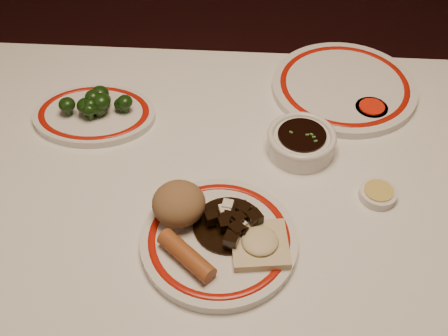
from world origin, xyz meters
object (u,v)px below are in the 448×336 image
dining_table (246,242)px  broccoli_pile (96,103)px  spring_roll (186,255)px  rice_mound (179,203)px  fried_wonton (260,244)px  stirfry_heap (233,222)px  soy_bowl (301,143)px  main_plate (219,240)px  broccoli_plate (94,114)px

dining_table → broccoli_pile: size_ratio=8.58×
spring_roll → rice_mound: bearing=55.2°
fried_wonton → stirfry_heap: size_ratio=0.85×
dining_table → fried_wonton: size_ratio=12.35×
broccoli_pile → spring_roll: bearing=-57.7°
fried_wonton → soy_bowl: same height
fried_wonton → broccoli_pile: 0.44m
fried_wonton → dining_table: bearing=104.0°
main_plate → spring_roll: bearing=-134.6°
dining_table → broccoli_pile: (-0.30, 0.21, 0.13)m
dining_table → rice_mound: bearing=-163.1°
spring_roll → dining_table: bearing=5.1°
dining_table → rice_mound: size_ratio=13.98×
dining_table → main_plate: size_ratio=3.70×
rice_mound → fried_wonton: (0.13, -0.05, -0.02)m
dining_table → fried_wonton: bearing=-76.0°
soy_bowl → rice_mound: bearing=-138.2°
dining_table → broccoli_plate: 0.39m
spring_roll → broccoli_plate: size_ratio=0.43×
spring_roll → soy_bowl: bearing=7.4°
broccoli_plate → broccoli_pile: size_ratio=1.75×
main_plate → fried_wonton: fried_wonton is taller
rice_mound → soy_bowl: (0.20, 0.18, -0.03)m
stirfry_heap → broccoli_pile: bearing=136.5°
spring_roll → stirfry_heap: stirfry_heap is taller
fried_wonton → broccoli_pile: bearing=136.8°
broccoli_pile → dining_table: bearing=-35.5°
broccoli_plate → dining_table: bearing=-34.6°
spring_roll → broccoli_pile: broccoli_pile is taller
main_plate → soy_bowl: soy_bowl is taller
broccoli_plate → rice_mound: bearing=-51.1°
dining_table → fried_wonton: 0.15m
broccoli_pile → soy_bowl: bearing=-9.5°
spring_roll → stirfry_heap: size_ratio=0.91×
dining_table → main_plate: bearing=-120.2°
dining_table → spring_roll: bearing=-126.5°
spring_roll → soy_bowl: (0.18, 0.27, -0.01)m
broccoli_pile → soy_bowl: size_ratio=1.14×
main_plate → broccoli_pile: broccoli_pile is taller
fried_wonton → spring_roll: bearing=-163.9°
main_plate → stirfry_heap: size_ratio=2.83×
main_plate → broccoli_pile: bearing=131.9°
spring_roll → broccoli_plate: spring_roll is taller
rice_mound → broccoli_plate: 0.32m
dining_table → broccoli_plate: broccoli_plate is taller
stirfry_heap → broccoli_plate: (-0.29, 0.26, -0.02)m
spring_roll → broccoli_plate: bearing=75.0°
spring_roll → fried_wonton: size_ratio=1.07×
stirfry_heap → rice_mound: bearing=168.9°
dining_table → broccoli_pile: bearing=144.5°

